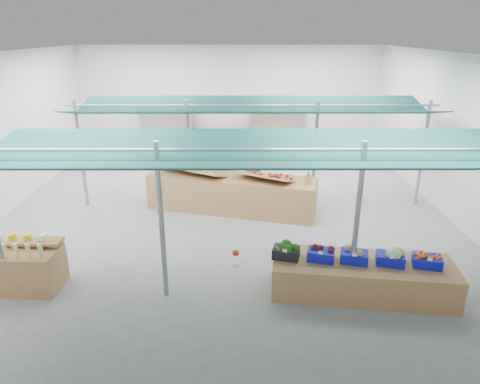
{
  "coord_description": "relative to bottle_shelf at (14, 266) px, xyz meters",
  "views": [
    {
      "loc": [
        0.39,
        -10.96,
        4.73
      ],
      "look_at": [
        0.41,
        -1.6,
        1.18
      ],
      "focal_mm": 32.0,
      "sensor_mm": 36.0,
      "label": 1
    }
  ],
  "objects": [
    {
      "name": "far_counter",
      "position": [
        3.85,
        8.85,
        0.05
      ],
      "size": [
        5.52,
        1.41,
        0.98
      ],
      "primitive_type": "cube",
      "rotation": [
        0.0,
        0.0,
        0.06
      ],
      "color": "olive",
      "rests_on": "floor"
    },
    {
      "name": "back_shelving_right",
      "position": [
        5.98,
        9.71,
        0.56
      ],
      "size": [
        2.0,
        0.5,
        2.0
      ],
      "primitive_type": "cube",
      "color": "#B23F33",
      "rests_on": "floor"
    },
    {
      "name": "vendor_right",
      "position": [
        4.77,
        4.89,
        0.48
      ],
      "size": [
        1.04,
        0.9,
        1.84
      ],
      "primitive_type": "imported",
      "rotation": [
        0.0,
        0.0,
        2.89
      ],
      "color": "#B23116",
      "rests_on": "floor"
    },
    {
      "name": "crate_broccoli",
      "position": [
        5.27,
        -0.04,
        0.38
      ],
      "size": [
        0.57,
        0.46,
        0.35
      ],
      "rotation": [
        0.0,
        0.0,
        -0.25
      ],
      "color": "black",
      "rests_on": "veg_counter"
    },
    {
      "name": "bottle_shelf",
      "position": [
        0.0,
        0.0,
        0.0
      ],
      "size": [
        1.84,
        1.16,
        1.08
      ],
      "rotation": [
        0.0,
        0.0,
        -0.04
      ],
      "color": "olive",
      "rests_on": "floor"
    },
    {
      "name": "awnings",
      "position": [
        4.73,
        1.96,
        2.34
      ],
      "size": [
        9.5,
        7.08,
        0.3
      ],
      "color": "#0A2D2C",
      "rests_on": "pole_grid"
    },
    {
      "name": "crate_celeriac",
      "position": [
        6.53,
        -0.2,
        0.36
      ],
      "size": [
        0.57,
        0.46,
        0.31
      ],
      "rotation": [
        0.0,
        0.0,
        -0.25
      ],
      "color": "#0F12A4",
      "rests_on": "veg_counter"
    },
    {
      "name": "hall",
      "position": [
        3.98,
        5.15,
        2.21
      ],
      "size": [
        13.0,
        13.0,
        13.0
      ],
      "color": "silver",
      "rests_on": "ground"
    },
    {
      "name": "crate_carrots",
      "position": [
        7.83,
        -0.37,
        0.33
      ],
      "size": [
        0.57,
        0.46,
        0.29
      ],
      "rotation": [
        0.0,
        0.0,
        -0.25
      ],
      "color": "#0F12A4",
      "rests_on": "veg_counter"
    },
    {
      "name": "back_shelving_left",
      "position": [
        1.48,
        9.71,
        0.56
      ],
      "size": [
        2.0,
        0.5,
        2.0
      ],
      "primitive_type": "cube",
      "color": "#B23F33",
      "rests_on": "floor"
    },
    {
      "name": "sparrow",
      "position": [
        5.11,
        -0.14,
        0.46
      ],
      "size": [
        0.12,
        0.09,
        0.11
      ],
      "rotation": [
        0.0,
        0.0,
        -0.25
      ],
      "color": "brown",
      "rests_on": "crate_broccoli"
    },
    {
      "name": "pole_grid",
      "position": [
        4.73,
        1.96,
        1.37
      ],
      "size": [
        10.0,
        4.6,
        3.0
      ],
      "color": "gray",
      "rests_on": "floor"
    },
    {
      "name": "apple_heap_red",
      "position": [
        5.05,
        3.45,
        0.71
      ],
      "size": [
        1.65,
        1.35,
        0.27
      ],
      "rotation": [
        0.0,
        0.0,
        -0.51
      ],
      "color": "#997247",
      "rests_on": "fruit_counter"
    },
    {
      "name": "pole_ribbon",
      "position": [
        4.32,
        -0.69,
        0.64
      ],
      "size": [
        0.12,
        0.12,
        0.28
      ],
      "color": "red",
      "rests_on": "pole_grid"
    },
    {
      "name": "apple_heap_yellow",
      "position": [
        3.08,
        3.96,
        0.71
      ],
      "size": [
        2.0,
        1.54,
        0.27
      ],
      "rotation": [
        0.0,
        0.0,
        -0.51
      ],
      "color": "#997247",
      "rests_on": "fruit_counter"
    },
    {
      "name": "fruit_counter",
      "position": [
        4.17,
        3.79,
        0.05
      ],
      "size": [
        4.73,
        2.23,
        0.99
      ],
      "primitive_type": "cube",
      "rotation": [
        0.0,
        0.0,
        -0.26
      ],
      "color": "olive",
      "rests_on": "floor"
    },
    {
      "name": "crate_cabbage",
      "position": [
        7.18,
        -0.29,
        0.38
      ],
      "size": [
        0.57,
        0.46,
        0.35
      ],
      "rotation": [
        0.0,
        0.0,
        -0.25
      ],
      "color": "#0F12A4",
      "rests_on": "veg_counter"
    },
    {
      "name": "pineapple",
      "position": [
        6.16,
        3.16,
        0.73
      ],
      "size": [
        0.14,
        0.14,
        0.39
      ],
      "rotation": [
        0.0,
        0.0,
        -0.51
      ],
      "color": "#8C6019",
      "rests_on": "fruit_counter"
    },
    {
      "name": "veg_counter",
      "position": [
        6.72,
        -0.23,
        -0.11
      ],
      "size": [
        3.49,
        1.54,
        0.66
      ],
      "primitive_type": "cube",
      "rotation": [
        0.0,
        0.0,
        -0.13
      ],
      "color": "olive",
      "rests_on": "floor"
    },
    {
      "name": "floor",
      "position": [
        3.98,
        3.71,
        -0.44
      ],
      "size": [
        13.0,
        13.0,
        0.0
      ],
      "primitive_type": "plane",
      "color": "slate",
      "rests_on": "ground"
    },
    {
      "name": "crate_stack",
      "position": [
        8.14,
        -0.41,
        -0.14
      ],
      "size": [
        0.56,
        0.45,
        0.6
      ],
      "primitive_type": "cube",
      "rotation": [
        0.0,
        0.0,
        -0.21
      ],
      "color": "#0F12A4",
      "rests_on": "floor"
    },
    {
      "name": "vendor_left",
      "position": [
        2.97,
        4.89,
        0.48
      ],
      "size": [
        0.76,
        0.6,
        1.84
      ],
      "primitive_type": "imported",
      "rotation": [
        0.0,
        0.0,
        2.89
      ],
      "color": "#18279E",
      "rests_on": "floor"
    },
    {
      "name": "crate_beets",
      "position": [
        5.93,
        -0.13,
        0.35
      ],
      "size": [
        0.57,
        0.46,
        0.29
      ],
      "rotation": [
        0.0,
        0.0,
        -0.25
      ],
      "color": "#0F12A4",
      "rests_on": "veg_counter"
    }
  ]
}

